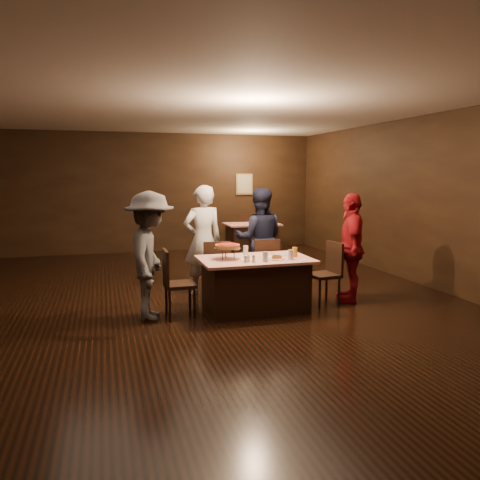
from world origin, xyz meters
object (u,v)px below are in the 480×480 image
at_px(chair_far_right, 264,267).
at_px(pizza_stand, 227,246).
at_px(diner_red_shirt, 351,247).
at_px(plate_empty, 287,254).
at_px(chair_back_near, 261,239).
at_px(main_table, 255,284).
at_px(diner_grey_knit, 150,256).
at_px(glass_amber, 295,252).
at_px(chair_end_left, 180,283).
at_px(back_table, 252,239).
at_px(glass_back, 246,250).
at_px(chair_end_right, 324,274).
at_px(glass_front_left, 265,257).
at_px(chair_back_far, 245,232).
at_px(glass_front_right, 291,255).
at_px(diner_navy_hoodie, 259,239).
at_px(chair_far_left, 216,270).
at_px(diner_white_jacket, 203,240).

bearing_deg(chair_far_right, pizza_stand, 44.49).
height_order(diner_red_shirt, plate_empty, diner_red_shirt).
distance_m(chair_back_near, diner_red_shirt, 3.81).
bearing_deg(chair_back_near, main_table, -117.31).
bearing_deg(diner_grey_knit, diner_red_shirt, -77.07).
bearing_deg(pizza_stand, glass_amber, -5.71).
bearing_deg(chair_end_left, main_table, -90.15).
xyz_separation_m(back_table, glass_back, (-1.46, -4.25, 0.46)).
relative_size(chair_end_right, glass_back, 6.79).
bearing_deg(diner_grey_knit, chair_end_left, -80.05).
xyz_separation_m(back_table, pizza_stand, (-1.81, -4.50, 0.57)).
height_order(glass_front_left, glass_back, same).
relative_size(chair_far_right, chair_back_far, 1.00).
height_order(chair_end_left, plate_empty, chair_end_left).
relative_size(chair_back_near, glass_front_right, 6.79).
height_order(back_table, chair_far_right, chair_far_right).
bearing_deg(diner_navy_hoodie, chair_end_right, 134.16).
relative_size(back_table, glass_front_right, 9.29).
bearing_deg(glass_front_left, main_table, 99.46).
xyz_separation_m(chair_end_left, glass_front_left, (1.15, -0.30, 0.37)).
distance_m(diner_grey_knit, diner_red_shirt, 3.08).
bearing_deg(pizza_stand, chair_end_right, -1.91).
distance_m(diner_grey_knit, glass_front_left, 1.57).
distance_m(chair_back_near, chair_back_far, 1.30).
bearing_deg(glass_front_right, glass_back, 132.27).
bearing_deg(glass_front_left, diner_grey_knit, 168.48).
distance_m(chair_end_right, diner_grey_knit, 2.62).
height_order(chair_far_left, chair_back_near, same).
height_order(back_table, glass_front_left, glass_front_left).
bearing_deg(glass_front_left, chair_back_near, 71.78).
bearing_deg(main_table, chair_far_left, 118.07).
bearing_deg(chair_far_left, glass_front_left, 121.44).
xyz_separation_m(chair_back_near, glass_front_left, (-1.36, -4.15, 0.37)).
height_order(chair_end_left, diner_navy_hoodie, diner_navy_hoodie).
xyz_separation_m(chair_end_right, glass_back, (-1.15, 0.30, 0.37)).
bearing_deg(chair_end_right, diner_grey_knit, -96.87).
distance_m(main_table, plate_empty, 0.69).
xyz_separation_m(chair_back_far, diner_navy_hoodie, (-0.95, -3.96, 0.40)).
relative_size(chair_far_left, diner_white_jacket, 0.53).
distance_m(main_table, chair_end_right, 1.10).
relative_size(chair_end_right, diner_grey_knit, 0.54).
bearing_deg(main_table, plate_empty, 15.26).
distance_m(chair_far_right, plate_empty, 0.69).
bearing_deg(main_table, chair_end_right, 0.00).
xyz_separation_m(chair_far_left, glass_front_right, (0.85, -1.00, 0.37)).
relative_size(back_table, chair_far_right, 1.37).
relative_size(chair_far_left, chair_end_right, 1.00).
height_order(plate_empty, glass_amber, glass_amber).
bearing_deg(glass_front_left, glass_amber, 24.44).
height_order(diner_white_jacket, diner_grey_knit, diner_white_jacket).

